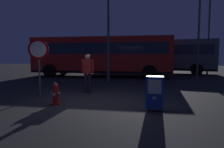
% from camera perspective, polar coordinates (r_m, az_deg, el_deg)
% --- Properties ---
extents(ground_plane, '(60.00, 60.00, 0.00)m').
position_cam_1_polar(ground_plane, '(6.75, -4.83, -8.48)').
color(ground_plane, '#262628').
extents(fire_hydrant, '(0.33, 0.32, 0.75)m').
position_cam_1_polar(fire_hydrant, '(6.77, -15.91, -5.59)').
color(fire_hydrant, red).
rests_on(fire_hydrant, ground_plane).
extents(newspaper_box_primary, '(0.48, 0.42, 1.02)m').
position_cam_1_polar(newspaper_box_primary, '(5.81, 12.15, -5.06)').
color(newspaper_box_primary, black).
rests_on(newspaper_box_primary, ground_plane).
extents(stop_sign, '(0.71, 0.31, 2.23)m').
position_cam_1_polar(stop_sign, '(8.10, -20.35, 4.92)').
color(stop_sign, '#4C4F54').
rests_on(stop_sign, ground_plane).
extents(pedestrian, '(0.55, 0.22, 1.67)m').
position_cam_1_polar(pedestrian, '(8.53, -7.02, 0.80)').
color(pedestrian, black).
rests_on(pedestrian, ground_plane).
extents(bus_near, '(10.62, 3.22, 3.00)m').
position_cam_1_polar(bus_near, '(15.44, -3.10, 5.58)').
color(bus_near, red).
rests_on(bus_near, ground_plane).
extents(bus_far, '(10.74, 3.89, 3.00)m').
position_cam_1_polar(bus_far, '(19.20, 12.06, 5.39)').
color(bus_far, '#4C5156').
rests_on(bus_far, ground_plane).
extents(street_light_near_left, '(0.32, 0.32, 7.25)m').
position_cam_1_polar(street_light_near_left, '(18.23, 26.13, 12.83)').
color(street_light_near_left, '#4C4F54').
rests_on(street_light_near_left, ground_plane).
extents(street_light_near_right, '(0.32, 0.32, 8.37)m').
position_cam_1_polar(street_light_near_right, '(15.25, 23.87, 16.74)').
color(street_light_near_right, '#4C4F54').
rests_on(street_light_near_right, ground_plane).
extents(street_light_far_left, '(0.32, 0.32, 7.25)m').
position_cam_1_polar(street_light_far_left, '(12.34, -1.05, 17.32)').
color(street_light_far_left, '#4C4F54').
rests_on(street_light_far_left, ground_plane).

